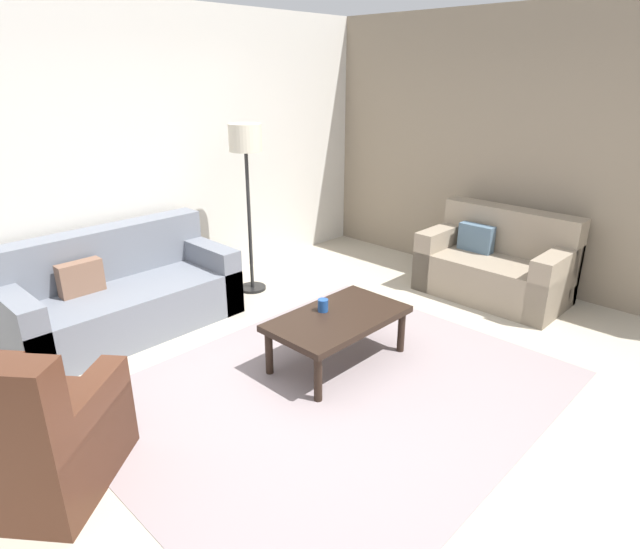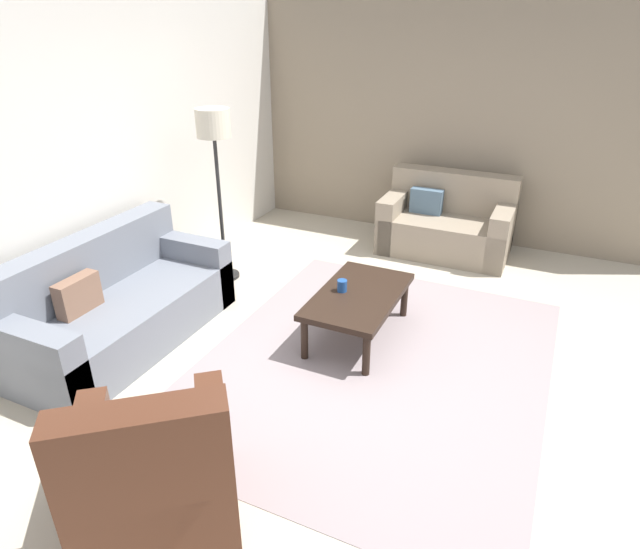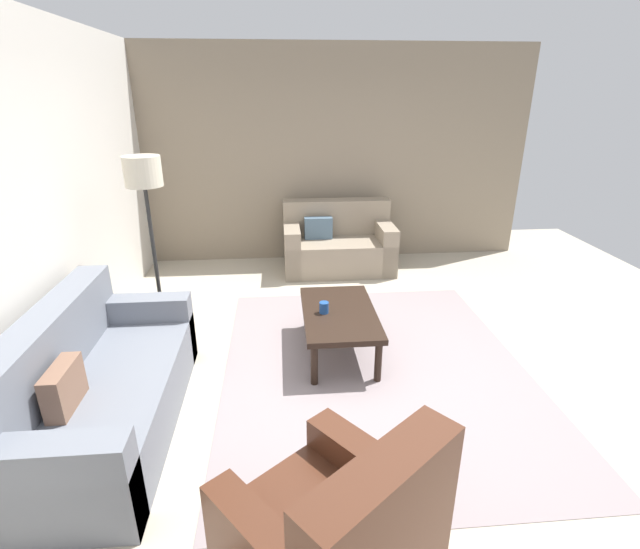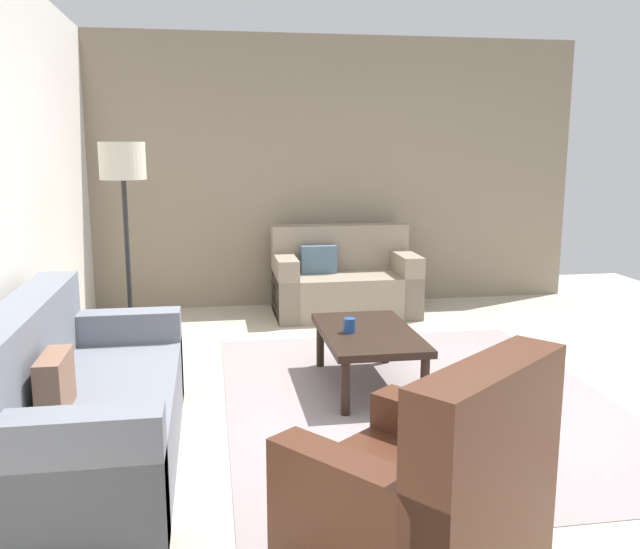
# 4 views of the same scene
# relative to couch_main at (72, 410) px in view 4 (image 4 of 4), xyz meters

# --- Properties ---
(ground_plane) EXTENTS (8.00, 8.00, 0.00)m
(ground_plane) POSITION_rel_couch_main_xyz_m (0.57, -2.10, -0.30)
(ground_plane) COLOR #B2A893
(stone_feature_panel) EXTENTS (0.12, 5.20, 2.80)m
(stone_feature_panel) POSITION_rel_couch_main_xyz_m (3.57, -2.10, 1.10)
(stone_feature_panel) COLOR gray
(stone_feature_panel) RESTS_ON ground_plane
(area_rug) EXTENTS (3.17, 2.56, 0.01)m
(area_rug) POSITION_rel_couch_main_xyz_m (0.57, -2.10, -0.29)
(area_rug) COLOR gray
(area_rug) RESTS_ON ground_plane
(couch_main) EXTENTS (1.93, 0.89, 0.88)m
(couch_main) POSITION_rel_couch_main_xyz_m (0.00, 0.00, 0.00)
(couch_main) COLOR slate
(couch_main) RESTS_ON ground_plane
(couch_loveseat) EXTENTS (0.81, 1.42, 0.88)m
(couch_loveseat) POSITION_rel_couch_main_xyz_m (3.05, -2.08, 0.01)
(couch_loveseat) COLOR gray
(couch_loveseat) RESTS_ON ground_plane
(armchair_leather) EXTENTS (1.12, 1.12, 0.95)m
(armchair_leather) POSITION_rel_couch_main_xyz_m (-1.31, -1.55, 0.01)
(armchair_leather) COLOR #4C2819
(armchair_leather) RESTS_ON ground_plane
(coffee_table) EXTENTS (1.10, 0.64, 0.41)m
(coffee_table) POSITION_rel_couch_main_xyz_m (0.89, -1.83, 0.06)
(coffee_table) COLOR black
(coffee_table) RESTS_ON ground_plane
(cup) EXTENTS (0.08, 0.08, 0.10)m
(cup) POSITION_rel_couch_main_xyz_m (0.87, -1.69, 0.16)
(cup) COLOR #1E478C
(cup) RESTS_ON coffee_table
(lamp_standing) EXTENTS (0.32, 0.32, 1.71)m
(lamp_standing) POSITION_rel_couch_main_xyz_m (1.38, -0.16, 1.11)
(lamp_standing) COLOR black
(lamp_standing) RESTS_ON ground_plane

